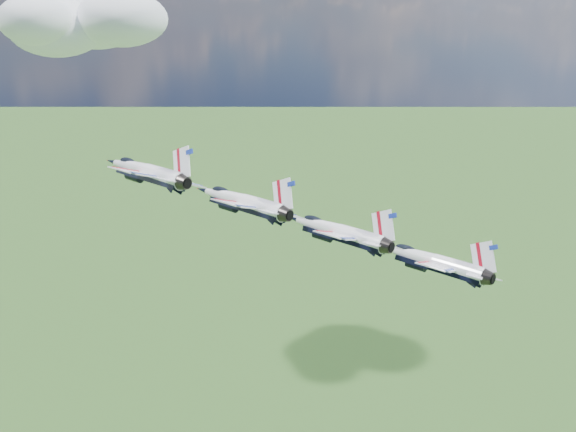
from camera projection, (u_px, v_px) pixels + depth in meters
cloud_far at (72, 16)px, 262.30m from camera, size 56.35×44.27×22.14m
jet_0 at (145, 171)px, 78.50m from camera, size 14.66×18.32×8.61m
jet_1 at (240, 201)px, 78.66m from camera, size 14.66×18.32×8.61m
jet_2 at (336, 231)px, 78.82m from camera, size 14.66×18.32×8.61m
jet_3 at (431, 261)px, 78.98m from camera, size 14.66×18.32×8.61m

